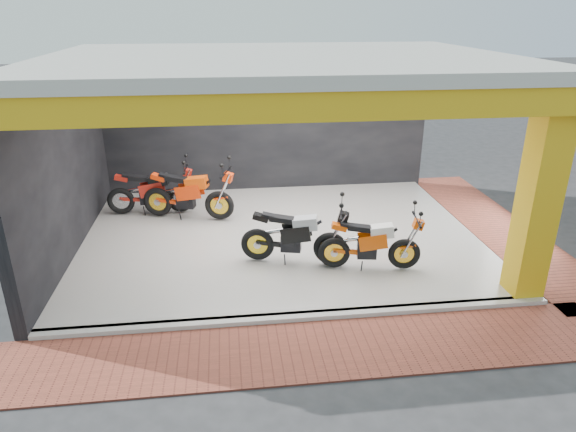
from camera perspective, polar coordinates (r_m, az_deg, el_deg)
name	(u,v)px	position (r m, az deg, el deg)	size (l,w,h in m)	color
ground	(293,287)	(8.97, 0.57, -7.86)	(80.00, 80.00, 0.00)	#2D2D30
showroom_floor	(281,237)	(10.72, -0.84, -2.30)	(8.00, 6.00, 0.10)	silver
showroom_ceiling	(279,60)	(9.79, -0.96, 16.96)	(8.40, 6.40, 0.20)	beige
back_wall	(267,124)	(13.13, -2.38, 10.12)	(8.20, 0.20, 3.50)	black
left_wall	(63,165)	(10.53, -23.76, 5.20)	(0.20, 6.20, 3.50)	black
corner_column	(539,198)	(8.87, 26.11, 1.84)	(0.50, 0.50, 3.50)	gold
header_beam_front	(304,105)	(6.88, 1.79, 12.18)	(8.40, 0.30, 0.40)	gold
header_beam_right	(485,74)	(10.99, 21.01, 14.56)	(0.30, 6.40, 0.40)	gold
floor_kerb	(302,317)	(8.09, 1.53, -11.15)	(8.00, 0.20, 0.10)	silver
paver_front	(310,350)	(7.48, 2.44, -14.64)	(9.00, 1.40, 0.03)	#9A4432
paver_right	(497,227)	(12.17, 22.25, -1.13)	(1.40, 7.00, 0.03)	#9A4432
moto_hero	(406,240)	(9.29, 12.93, -2.58)	(1.93, 0.71, 1.18)	#E34F09
moto_row_a	(331,233)	(9.24, 4.78, -1.91)	(2.07, 0.77, 1.27)	black
moto_row_b	(179,187)	(11.87, -11.98, 3.21)	(2.05, 0.76, 1.25)	#B11E12
moto_row_c	(219,192)	(11.26, -7.70, 2.70)	(2.20, 0.82, 1.35)	#FF380A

